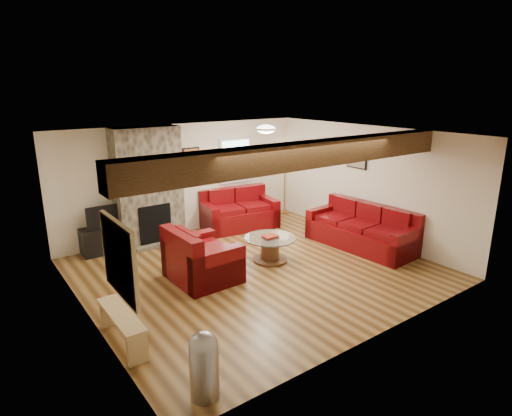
{
  "coord_description": "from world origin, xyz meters",
  "views": [
    {
      "loc": [
        -4.33,
        -5.95,
        3.3
      ],
      "look_at": [
        0.29,
        0.4,
        1.05
      ],
      "focal_mm": 30.0,
      "sensor_mm": 36.0,
      "label": 1
    }
  ],
  "objects": [
    {
      "name": "artwork_back",
      "position": [
        0.15,
        2.71,
        1.7
      ],
      "size": [
        0.42,
        0.06,
        0.52
      ],
      "primitive_type": null,
      "color": "black",
      "rests_on": "room"
    },
    {
      "name": "room",
      "position": [
        0.0,
        0.0,
        1.25
      ],
      "size": [
        8.0,
        8.0,
        8.0
      ],
      "color": "#553516",
      "rests_on": "ground"
    },
    {
      "name": "sofa_three",
      "position": [
        2.48,
        -0.36,
        0.45
      ],
      "size": [
        1.12,
        2.37,
        0.89
      ],
      "primitive_type": null,
      "rotation": [
        0.0,
        0.0,
        -1.5
      ],
      "color": "#4D050B",
      "rests_on": "floor"
    },
    {
      "name": "pedal_bin",
      "position": [
        -2.45,
        -2.42,
        0.4
      ],
      "size": [
        0.35,
        0.35,
        0.8
      ],
      "primitive_type": null,
      "rotation": [
        0.0,
        0.0,
        0.11
      ],
      "color": "#98989D",
      "rests_on": "floor"
    },
    {
      "name": "hatch_window",
      "position": [
        -2.96,
        -1.5,
        1.45
      ],
      "size": [
        0.08,
        1.0,
        0.9
      ],
      "primitive_type": null,
      "color": "tan",
      "rests_on": "room"
    },
    {
      "name": "chimney_breast",
      "position": [
        -1.0,
        2.49,
        1.22
      ],
      "size": [
        1.4,
        0.67,
        2.5
      ],
      "color": "#342E28",
      "rests_on": "floor"
    },
    {
      "name": "artwork_right",
      "position": [
        2.96,
        0.3,
        1.75
      ],
      "size": [
        0.06,
        0.55,
        0.42
      ],
      "primitive_type": null,
      "color": "black",
      "rests_on": "room"
    },
    {
      "name": "armchair_red",
      "position": [
        -1.0,
        0.22,
        0.48
      ],
      "size": [
        1.06,
        1.2,
        0.95
      ],
      "primitive_type": null,
      "rotation": [
        0.0,
        0.0,
        1.59
      ],
      "color": "#4D050B",
      "rests_on": "floor"
    },
    {
      "name": "loveseat",
      "position": [
        1.11,
        2.23,
        0.46
      ],
      "size": [
        1.88,
        1.26,
        0.92
      ],
      "primitive_type": null,
      "rotation": [
        0.0,
        0.0,
        -0.16
      ],
      "color": "#4D050B",
      "rests_on": "floor"
    },
    {
      "name": "tv_cabinet",
      "position": [
        -1.92,
        2.53,
        0.27
      ],
      "size": [
        1.07,
        0.43,
        0.53
      ],
      "primitive_type": "cube",
      "color": "black",
      "rests_on": "floor"
    },
    {
      "name": "pine_bench",
      "position": [
        -2.83,
        -0.89,
        0.22
      ],
      "size": [
        0.27,
        1.18,
        0.44
      ],
      "primitive_type": null,
      "color": "tan",
      "rests_on": "floor"
    },
    {
      "name": "back_window",
      "position": [
        1.35,
        2.71,
        1.55
      ],
      "size": [
        0.9,
        0.08,
        1.1
      ],
      "primitive_type": null,
      "color": "silver",
      "rests_on": "room"
    },
    {
      "name": "ceiling_dome",
      "position": [
        0.9,
        0.9,
        2.44
      ],
      "size": [
        0.4,
        0.4,
        0.18
      ],
      "primitive_type": null,
      "color": "white",
      "rests_on": "room"
    },
    {
      "name": "oak_beam",
      "position": [
        0.0,
        -1.25,
        2.31
      ],
      "size": [
        6.0,
        0.36,
        0.38
      ],
      "primitive_type": "cube",
      "color": "black",
      "rests_on": "room"
    },
    {
      "name": "television",
      "position": [
        -1.92,
        2.53,
        0.77
      ],
      "size": [
        0.82,
        0.11,
        0.47
      ],
      "primitive_type": "imported",
      "color": "black",
      "rests_on": "tv_cabinet"
    },
    {
      "name": "coffee_table",
      "position": [
        0.46,
        0.17,
        0.24
      ],
      "size": [
        0.99,
        0.99,
        0.52
      ],
      "color": "#472C17",
      "rests_on": "floor"
    },
    {
      "name": "floor_lamp",
      "position": [
        2.8,
        2.55,
        1.46
      ],
      "size": [
        0.44,
        0.44,
        1.71
      ],
      "color": "tan",
      "rests_on": "floor"
    },
    {
      "name": "coal_bucket",
      "position": [
        -0.64,
        1.86,
        0.18
      ],
      "size": [
        0.37,
        0.37,
        0.35
      ],
      "primitive_type": null,
      "color": "slate",
      "rests_on": "floor"
    }
  ]
}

